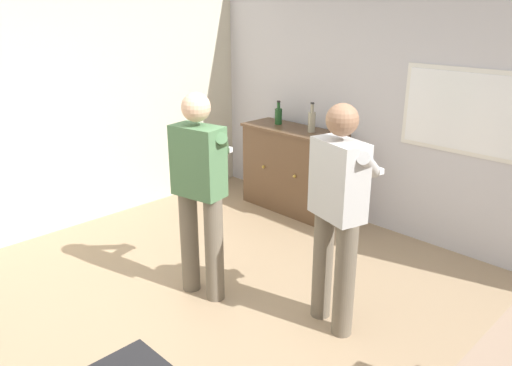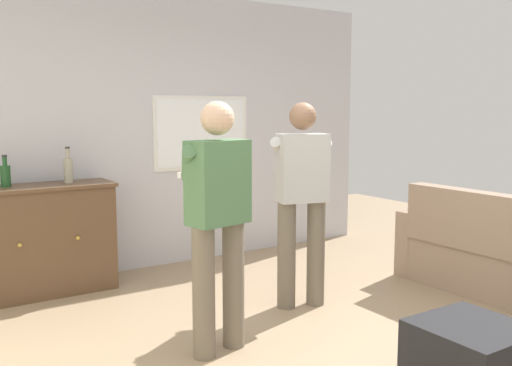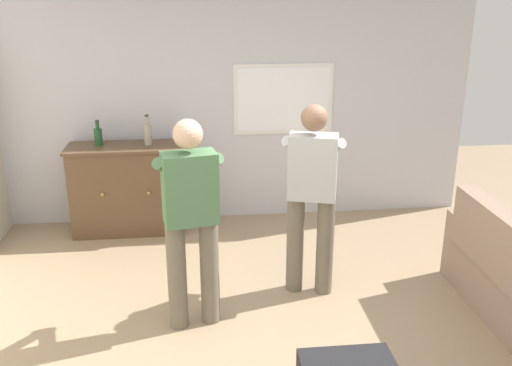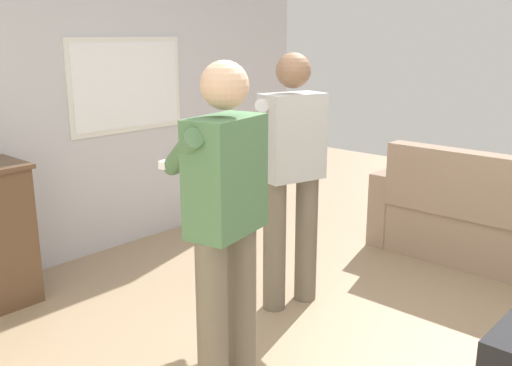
{
  "view_description": "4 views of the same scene",
  "coord_description": "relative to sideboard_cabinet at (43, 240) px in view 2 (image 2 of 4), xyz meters",
  "views": [
    {
      "loc": [
        2.34,
        -1.86,
        2.28
      ],
      "look_at": [
        -0.09,
        0.56,
        1.05
      ],
      "focal_mm": 35.0,
      "sensor_mm": 36.0,
      "label": 1
    },
    {
      "loc": [
        -2.35,
        -2.82,
        1.63
      ],
      "look_at": [
        -0.13,
        0.58,
        1.1
      ],
      "focal_mm": 40.0,
      "sensor_mm": 36.0,
      "label": 2
    },
    {
      "loc": [
        -0.49,
        -3.61,
        2.6
      ],
      "look_at": [
        -0.04,
        0.54,
        1.13
      ],
      "focal_mm": 40.0,
      "sensor_mm": 36.0,
      "label": 3
    },
    {
      "loc": [
        -2.35,
        -1.42,
        1.79
      ],
      "look_at": [
        -0.12,
        0.59,
        1.0
      ],
      "focal_mm": 40.0,
      "sensor_mm": 36.0,
      "label": 4
    }
  ],
  "objects": [
    {
      "name": "wall_back_with_window",
      "position": [
        1.26,
        0.36,
        0.91
      ],
      "size": [
        5.2,
        0.15,
        2.8
      ],
      "color": "silver",
      "rests_on": "ground"
    },
    {
      "name": "ground",
      "position": [
        1.24,
        -2.3,
        -0.49
      ],
      "size": [
        10.4,
        10.4,
        0.0
      ],
      "primitive_type": "plane",
      "color": "#9E8466"
    },
    {
      "name": "ottoman",
      "position": [
        1.63,
        -3.19,
        -0.28
      ],
      "size": [
        0.58,
        0.58,
        0.41
      ],
      "primitive_type": "cube",
      "color": "black",
      "rests_on": "ground"
    },
    {
      "name": "person_standing_right",
      "position": [
        1.71,
        -1.48,
        0.45
      ],
      "size": [
        0.54,
        0.52,
        1.68
      ],
      "color": "#6B6051",
      "rests_on": "ground"
    },
    {
      "name": "bottle_wine_green",
      "position": [
        -0.27,
        0.05,
        0.59
      ],
      "size": [
        0.08,
        0.08,
        0.27
      ],
      "color": "#1E4C23",
      "rests_on": "sideboard_cabinet"
    },
    {
      "name": "bottle_liquor_amber",
      "position": [
        0.25,
        0.02,
        0.61
      ],
      "size": [
        0.08,
        0.08,
        0.32
      ],
      "color": "gray",
      "rests_on": "sideboard_cabinet"
    },
    {
      "name": "person_standing_left",
      "position": [
        0.69,
        -1.89,
        0.45
      ],
      "size": [
        0.55,
        0.51,
        1.68
      ],
      "color": "#6B6051",
      "rests_on": "ground"
    },
    {
      "name": "sideboard_cabinet",
      "position": [
        0.0,
        0.0,
        0.0
      ],
      "size": [
        1.23,
        0.49,
        0.97
      ],
      "color": "brown",
      "rests_on": "ground"
    }
  ]
}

